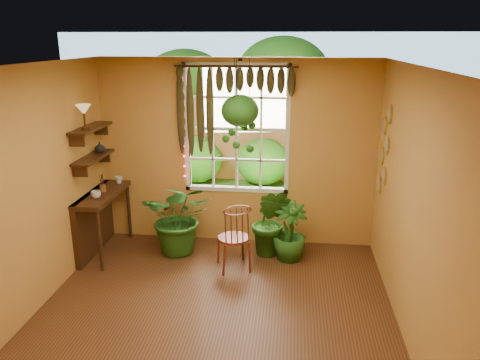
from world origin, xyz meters
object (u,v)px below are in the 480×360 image
at_px(potted_plant_mid, 271,222).
at_px(hanging_basket, 240,115).
at_px(potted_plant_left, 180,217).
at_px(windsor_chair, 234,247).
at_px(counter_ledge, 97,216).

bearing_deg(potted_plant_mid, hanging_basket, 160.11).
xyz_separation_m(potted_plant_left, potted_plant_mid, (1.29, 0.04, -0.03)).
relative_size(windsor_chair, potted_plant_left, 1.02).
relative_size(potted_plant_mid, hanging_basket, 0.80).
height_order(potted_plant_left, potted_plant_mid, potted_plant_left).
bearing_deg(potted_plant_left, counter_ledge, -173.64).
bearing_deg(hanging_basket, potted_plant_mid, -19.89).
bearing_deg(windsor_chair, hanging_basket, 68.02).
relative_size(potted_plant_left, potted_plant_mid, 1.06).
relative_size(windsor_chair, hanging_basket, 0.88).
distance_m(windsor_chair, potted_plant_mid, 0.68).
bearing_deg(potted_plant_left, hanging_basket, 13.60).
xyz_separation_m(windsor_chair, potted_plant_mid, (0.46, 0.47, 0.18)).
relative_size(counter_ledge, hanging_basket, 0.96).
distance_m(counter_ledge, hanging_basket, 2.47).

